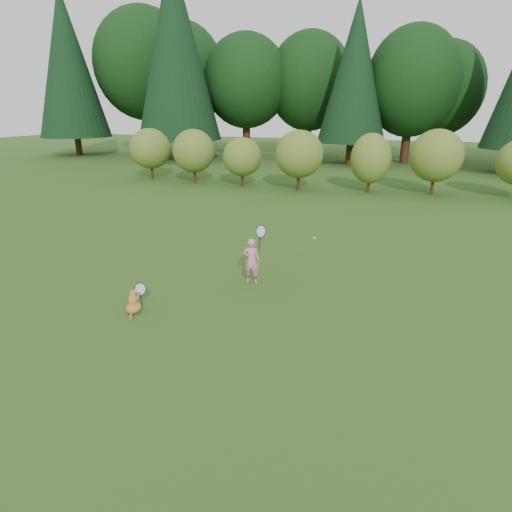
% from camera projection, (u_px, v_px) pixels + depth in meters
% --- Properties ---
extents(ground, '(100.00, 100.00, 0.00)m').
position_uv_depth(ground, '(234.00, 299.00, 8.74)').
color(ground, '#304F16').
rests_on(ground, ground).
extents(shrub_row, '(28.00, 3.00, 2.80)m').
position_uv_depth(shrub_row, '(339.00, 161.00, 19.87)').
color(shrub_row, '#587624').
rests_on(shrub_row, ground).
extents(woodland_backdrop, '(48.00, 10.00, 15.00)m').
position_uv_depth(woodland_backdrop, '(371.00, 45.00, 26.79)').
color(woodland_backdrop, black).
rests_on(woodland_backdrop, ground).
extents(child, '(0.59, 0.37, 1.55)m').
position_uv_depth(child, '(252.00, 260.00, 9.39)').
color(child, pink).
rests_on(child, ground).
extents(cat, '(0.36, 0.67, 0.64)m').
position_uv_depth(cat, '(134.00, 300.00, 8.11)').
color(cat, '#B35822').
rests_on(cat, ground).
extents(tennis_ball, '(0.08, 0.08, 0.08)m').
position_uv_depth(tennis_ball, '(314.00, 238.00, 9.68)').
color(tennis_ball, '#93C417').
rests_on(tennis_ball, ground).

